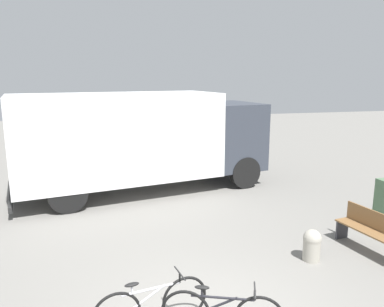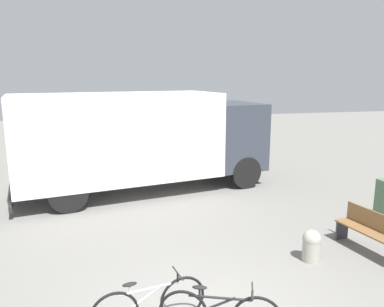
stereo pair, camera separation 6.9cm
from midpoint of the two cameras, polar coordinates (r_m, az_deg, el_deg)
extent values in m
cube|color=white|center=(12.14, -10.95, 2.58)|extent=(6.70, 3.62, 2.70)
cube|color=#333842|center=(13.65, 5.96, 2.87)|extent=(2.19, 2.72, 2.30)
cube|color=black|center=(12.22, -25.62, -6.03)|extent=(0.52, 2.40, 0.16)
cylinder|color=black|center=(14.83, 3.73, -0.91)|extent=(1.12, 0.47, 1.09)
cylinder|color=black|center=(12.95, 8.29, -2.87)|extent=(1.12, 0.47, 1.09)
cylinder|color=black|center=(13.24, -19.21, -3.09)|extent=(1.12, 0.47, 1.09)
cylinder|color=black|center=(11.11, -18.20, -5.83)|extent=(1.12, 0.47, 1.09)
cube|color=brown|center=(9.11, 25.75, -10.80)|extent=(0.66, 1.73, 0.04)
cube|color=brown|center=(9.18, 26.63, -9.38)|extent=(0.30, 1.67, 0.44)
cube|color=#2D2D33|center=(9.70, 22.07, -10.70)|extent=(0.34, 0.10, 0.46)
torus|color=black|center=(6.29, -1.10, -21.19)|extent=(0.74, 0.16, 0.74)
cylinder|color=silver|center=(5.98, -6.18, -19.81)|extent=(0.91, 0.18, 0.04)
cylinder|color=silver|center=(6.04, -6.93, -21.06)|extent=(0.60, 0.13, 0.34)
cylinder|color=silver|center=(5.89, -9.11, -19.77)|extent=(0.03, 0.03, 0.12)
ellipsoid|color=black|center=(5.84, -9.14, -19.09)|extent=(0.23, 0.12, 0.05)
cylinder|color=black|center=(6.07, -1.86, -18.39)|extent=(0.03, 0.03, 0.16)
cylinder|color=black|center=(6.03, -1.86, -17.75)|extent=(0.09, 0.44, 0.02)
cylinder|color=black|center=(5.77, 4.65, -21.09)|extent=(0.86, 0.37, 0.04)
cylinder|color=black|center=(5.85, 3.77, -22.19)|extent=(0.58, 0.26, 0.34)
cylinder|color=black|center=(5.76, 1.53, -20.41)|extent=(0.03, 0.03, 0.12)
ellipsoid|color=black|center=(5.71, 1.53, -19.73)|extent=(0.24, 0.17, 0.05)
cylinder|color=black|center=(5.72, 9.53, -20.57)|extent=(0.03, 0.03, 0.16)
cylinder|color=black|center=(5.68, 9.56, -19.90)|extent=(0.19, 0.42, 0.02)
cylinder|color=#9E998C|center=(8.42, 17.91, -13.76)|extent=(0.36, 0.36, 0.49)
sphere|color=#9E998C|center=(8.32, 18.02, -12.25)|extent=(0.38, 0.38, 0.38)
camera|label=1|loc=(0.03, -89.80, 0.04)|focal=35.00mm
camera|label=2|loc=(0.03, 90.20, -0.04)|focal=35.00mm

